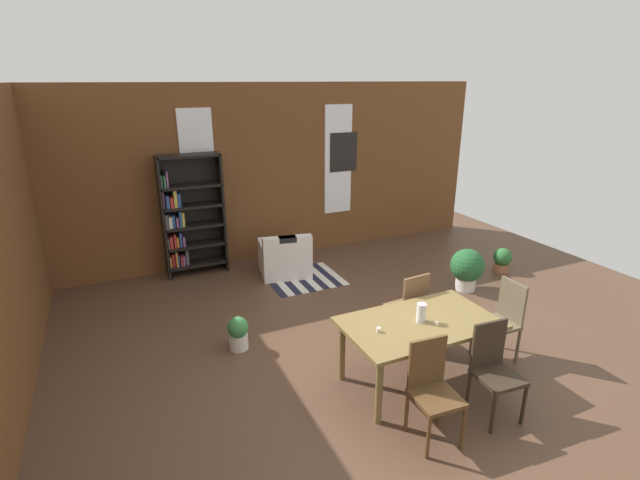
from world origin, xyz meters
name	(u,v)px	position (x,y,z in m)	size (l,w,h in m)	color
ground_plane	(389,365)	(0.00, 0.00, 0.00)	(10.18, 10.18, 0.00)	brown
back_wall_brick	(272,173)	(0.00, 3.98, 1.55)	(8.37, 0.12, 3.09)	brown
window_pane_0	(199,171)	(-1.29, 3.91, 1.70)	(0.55, 0.02, 2.01)	white
window_pane_1	(338,160)	(1.29, 3.91, 1.70)	(0.55, 0.02, 2.01)	white
dining_table	(419,329)	(0.10, -0.38, 0.65)	(1.62, 0.96, 0.74)	brown
vase_on_table	(421,313)	(0.11, -0.38, 0.84)	(0.10, 0.10, 0.20)	silver
tealight_candle_0	(437,324)	(0.20, -0.52, 0.76)	(0.04, 0.04, 0.04)	silver
tealight_candle_1	(379,330)	(-0.41, -0.39, 0.77)	(0.04, 0.04, 0.05)	silver
dining_chair_near_right	(494,367)	(0.47, -1.09, 0.51)	(0.43, 0.43, 0.95)	#2E2318
dining_chair_far_right	(409,306)	(0.47, 0.32, 0.51)	(0.43, 0.43, 0.95)	brown
dining_chair_near_left	(432,387)	(-0.26, -1.09, 0.51)	(0.43, 0.43, 0.95)	#53371D
dining_chair_head_right	(503,318)	(1.28, -0.38, 0.51)	(0.41, 0.41, 0.95)	brown
bookshelf_tall	(188,217)	(-1.55, 3.72, 0.99)	(1.00, 0.33, 2.01)	black
armchair_white	(285,258)	(-0.14, 3.02, 0.28)	(0.93, 0.93, 0.75)	white
potted_plant_by_shelf	(502,260)	(3.27, 1.56, 0.22)	(0.30, 0.30, 0.42)	#9E6042
potted_plant_corner	(238,333)	(-1.48, 1.07, 0.22)	(0.26, 0.26, 0.42)	silver
potted_plant_window	(467,268)	(2.21, 1.25, 0.37)	(0.52, 0.52, 0.67)	silver
striped_rug	(304,278)	(0.06, 2.69, 0.00)	(1.18, 1.06, 0.01)	#1E1E33
framed_picture	(343,152)	(1.39, 3.90, 1.84)	(0.56, 0.03, 0.72)	black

